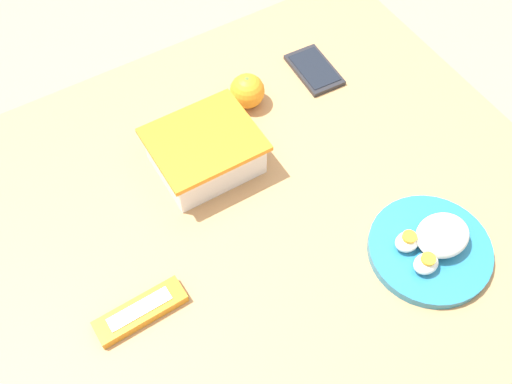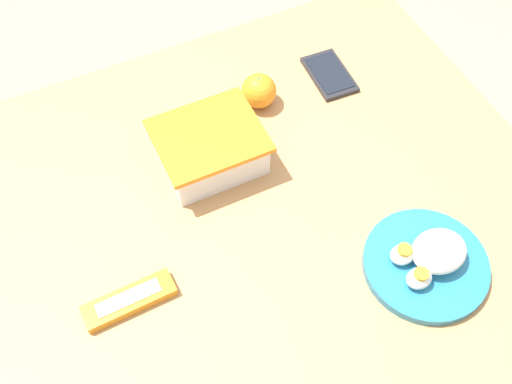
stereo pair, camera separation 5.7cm
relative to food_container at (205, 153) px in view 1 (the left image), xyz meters
name	(u,v)px [view 1 (the left image)]	position (x,y,z in m)	size (l,w,h in m)	color
ground_plane	(260,349)	(0.04, -0.14, -0.79)	(10.00, 10.00, 0.00)	gray
table	(262,236)	(0.04, -0.14, -0.14)	(1.06, 0.92, 0.75)	#AD7F51
food_container	(205,153)	(0.00, 0.00, 0.00)	(0.19, 0.16, 0.08)	white
orange_fruit	(247,91)	(0.14, 0.09, 0.00)	(0.07, 0.07, 0.07)	orange
rice_plate	(432,246)	(0.24, -0.36, -0.01)	(0.21, 0.21, 0.07)	teal
candy_bar	(141,311)	(-0.23, -0.21, -0.03)	(0.15, 0.05, 0.02)	orange
cell_phone	(314,70)	(0.31, 0.10, -0.03)	(0.08, 0.13, 0.01)	#232328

